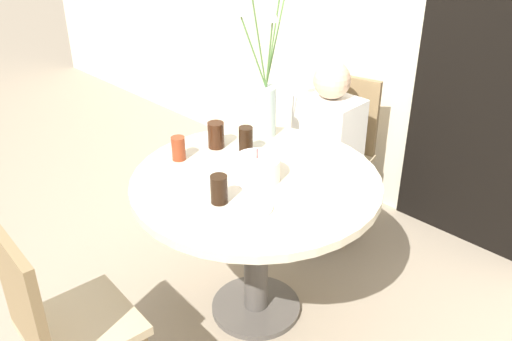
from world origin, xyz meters
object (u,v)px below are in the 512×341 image
Objects in this scene: chair_left_flank at (58,319)px; birthday_cake at (258,168)px; chair_far_back at (338,146)px; person_guest at (327,158)px; drink_glass_2 at (216,135)px; flower_vase at (267,91)px; drink_glass_0 at (219,189)px; drink_glass_3 at (246,141)px; side_plate at (251,207)px; drink_glass_1 at (178,148)px.

birthday_cake reaches higher than chair_left_flank.
person_guest is (0.04, -0.16, -0.01)m from chair_far_back.
chair_left_flank is 4.49× the size of birthday_cake.
chair_far_back is 1.00m from birthday_cake.
birthday_cake is 0.37m from drink_glass_2.
flower_vase is 0.76× the size of person_guest.
person_guest is at bearing 76.22° from drink_glass_2.
person_guest reaches higher than birthday_cake.
drink_glass_0 is at bearing -91.50° from chair_far_back.
drink_glass_2 is 0.16m from drink_glass_3.
birthday_cake reaches higher than drink_glass_0.
side_plate is at bearing 23.93° from drink_glass_0.
drink_glass_0 is 0.51m from drink_glass_2.
drink_glass_2 is (-0.51, 0.27, 0.06)m from side_plate.
chair_far_back is 0.85m from drink_glass_3.
drink_glass_2 reaches higher than drink_glass_1.
chair_left_flank reaches higher than drink_glass_0.
chair_left_flank is 1.11m from drink_glass_2.
drink_glass_2 is (-0.25, 1.03, 0.32)m from chair_left_flank.
drink_glass_0 is at bearing -78.11° from person_guest.
chair_far_back reaches higher than side_plate.
flower_vase is (-0.29, 0.36, 0.18)m from birthday_cake.
drink_glass_3 reaches higher than drink_glass_1.
chair_far_back reaches higher than drink_glass_2.
drink_glass_1 is 0.21m from drink_glass_2.
chair_left_flank is 5.05× the size of side_plate.
person_guest reaches higher than chair_left_flank.
side_plate is (0.43, -0.55, -0.23)m from flower_vase.
side_plate is 1.58× the size of drink_glass_1.
chair_left_flank is 7.06× the size of drink_glass_2.
birthday_cake reaches higher than drink_glass_1.
chair_left_flank is at bearing -84.92° from drink_glass_3.
birthday_cake is at bearing 127.48° from side_plate.
chair_far_back is 0.16m from person_guest.
drink_glass_0 is (0.31, -0.61, -0.17)m from flower_vase.
drink_glass_0 is 0.95× the size of drink_glass_2.
flower_vase is (-0.05, -0.56, 0.48)m from chair_far_back.
chair_left_flank is 0.84m from side_plate.
flower_vase is 4.53× the size of side_plate.
drink_glass_3 is at bearing -78.62° from chair_left_flank.
drink_glass_2 is 0.12× the size of person_guest.
chair_left_flank is at bearing -108.80° from side_plate.
drink_glass_2 is 0.94× the size of drink_glass_3.
chair_far_back is at bearing 91.70° from drink_glass_3.
birthday_cake is (0.11, 0.95, 0.30)m from chair_left_flank.
chair_far_back is at bearing 84.44° from flower_vase.
drink_glass_1 is (-0.39, -0.13, 0.00)m from birthday_cake.
chair_far_back and chair_left_flank have the same top height.
drink_glass_3 is (0.18, 0.26, 0.01)m from drink_glass_1.
birthday_cake is 1.66× the size of drink_glass_0.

